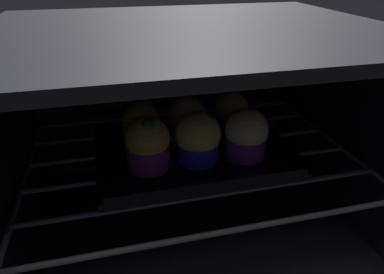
# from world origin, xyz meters

# --- Properties ---
(oven_cavity) EXTENTS (0.59, 0.47, 0.37)m
(oven_cavity) POSITION_xyz_m (0.00, 0.26, 0.17)
(oven_cavity) COLOR black
(oven_cavity) RESTS_ON ground
(oven_rack) EXTENTS (0.55, 0.42, 0.01)m
(oven_rack) POSITION_xyz_m (0.00, 0.22, 0.14)
(oven_rack) COLOR #51515B
(oven_rack) RESTS_ON oven_cavity
(baking_tray) EXTENTS (0.32, 0.24, 0.02)m
(baking_tray) POSITION_xyz_m (0.00, 0.22, 0.15)
(baking_tray) COLOR black
(baking_tray) RESTS_ON oven_rack
(muffin_row0_col0) EXTENTS (0.07, 0.07, 0.09)m
(muffin_row0_col0) POSITION_xyz_m (-0.08, 0.18, 0.19)
(muffin_row0_col0) COLOR #7A238C
(muffin_row0_col0) RESTS_ON baking_tray
(muffin_row0_col1) EXTENTS (0.07, 0.07, 0.08)m
(muffin_row0_col1) POSITION_xyz_m (-0.00, 0.18, 0.19)
(muffin_row0_col1) COLOR #1928B7
(muffin_row0_col1) RESTS_ON baking_tray
(muffin_row0_col2) EXTENTS (0.07, 0.07, 0.08)m
(muffin_row0_col2) POSITION_xyz_m (0.08, 0.18, 0.19)
(muffin_row0_col2) COLOR #7A238C
(muffin_row0_col2) RESTS_ON baking_tray
(muffin_row1_col0) EXTENTS (0.07, 0.07, 0.08)m
(muffin_row1_col0) POSITION_xyz_m (-0.08, 0.26, 0.19)
(muffin_row1_col0) COLOR silver
(muffin_row1_col0) RESTS_ON baking_tray
(muffin_row1_col1) EXTENTS (0.07, 0.07, 0.08)m
(muffin_row1_col1) POSITION_xyz_m (0.00, 0.26, 0.19)
(muffin_row1_col1) COLOR silver
(muffin_row1_col1) RESTS_ON baking_tray
(muffin_row1_col2) EXTENTS (0.07, 0.07, 0.08)m
(muffin_row1_col2) POSITION_xyz_m (0.08, 0.26, 0.19)
(muffin_row1_col2) COLOR #1928B7
(muffin_row1_col2) RESTS_ON baking_tray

